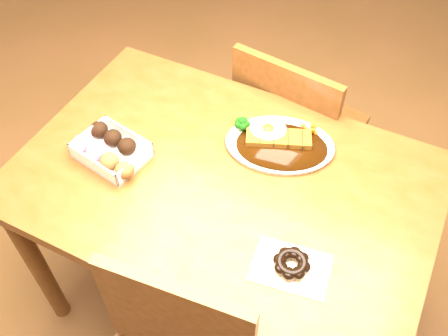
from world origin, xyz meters
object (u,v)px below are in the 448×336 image
at_px(chair_far, 294,130).
at_px(pon_de_ring, 291,264).
at_px(katsu_curry_plate, 278,142).
at_px(donut_box, 110,149).
at_px(table, 224,198).

xyz_separation_m(chair_far, pon_de_ring, (0.24, -0.72, 0.29)).
xyz_separation_m(chair_far, katsu_curry_plate, (0.05, -0.35, 0.29)).
bearing_deg(chair_far, donut_box, 65.78).
xyz_separation_m(table, katsu_curry_plate, (0.09, 0.19, 0.12)).
height_order(table, chair_far, chair_far).
xyz_separation_m(chair_far, donut_box, (-0.38, -0.61, 0.30)).
bearing_deg(katsu_curry_plate, chair_far, 98.62).
bearing_deg(pon_de_ring, chair_far, 108.65).
bearing_deg(donut_box, table, 12.45).
bearing_deg(donut_box, chair_far, 58.33).
relative_size(table, chair_far, 1.38).
height_order(chair_far, katsu_curry_plate, chair_far).
bearing_deg(chair_far, table, 93.40).
bearing_deg(donut_box, katsu_curry_plate, 31.50).
height_order(chair_far, pon_de_ring, chair_far).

